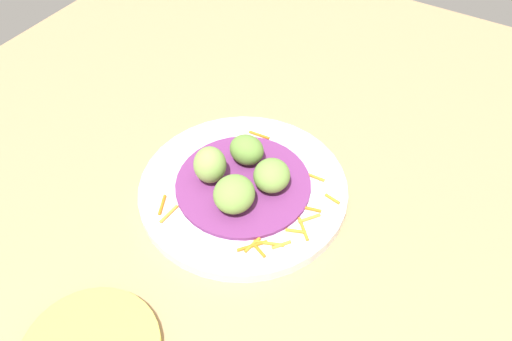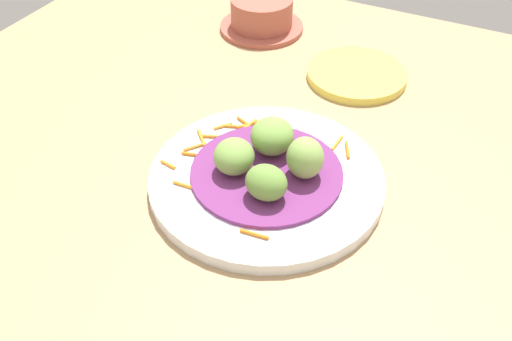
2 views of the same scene
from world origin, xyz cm
name	(u,v)px [view 1 (image 1 of 2)]	position (x,y,z in cm)	size (l,w,h in cm)	color
table_surface	(262,175)	(0.00, 0.00, 1.00)	(110.00, 110.00, 2.00)	tan
main_plate	(241,188)	(0.31, 4.86, 2.76)	(26.93, 26.93, 1.52)	silver
cabbage_bed	(241,183)	(0.31, 4.86, 3.79)	(17.42, 17.42, 0.53)	#702D6B
carrot_garnish	(267,215)	(-5.19, 7.54, 3.72)	(19.58, 19.74, 0.40)	orange
guac_scoop_left	(234,194)	(-1.09, 8.54, 6.15)	(5.34, 5.04, 4.19)	#759E47
guac_scoop_center	(272,175)	(-3.37, 3.45, 6.00)	(4.89, 4.61, 3.89)	#759E47
guac_scoop_right	(247,150)	(1.72, 1.17, 5.96)	(4.10, 4.69, 3.82)	olive
guac_scoop_back	(210,165)	(4.00, 6.27, 6.45)	(4.16, 4.49, 4.80)	#84A851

